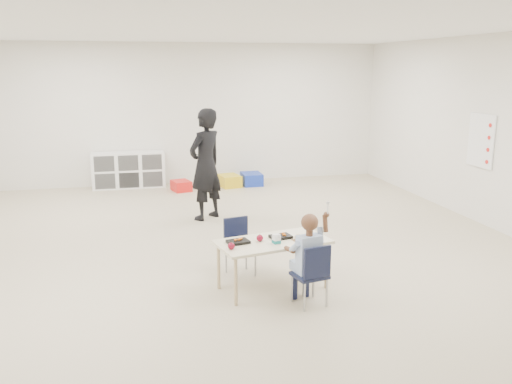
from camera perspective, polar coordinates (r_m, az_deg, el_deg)
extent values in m
plane|color=#BFB193|center=(6.99, -3.01, -6.44)|extent=(9.00, 9.00, 0.00)
plane|color=white|center=(6.61, -3.31, 17.11)|extent=(9.00, 9.00, 0.00)
cube|color=white|center=(11.09, -7.28, 8.14)|extent=(8.00, 0.02, 2.80)
cube|color=white|center=(2.48, 15.73, -9.52)|extent=(8.00, 0.02, 2.80)
cube|color=white|center=(8.33, 25.18, 5.41)|extent=(0.02, 9.00, 2.80)
cube|color=beige|center=(5.75, 1.78, -5.27)|extent=(1.27, 0.82, 0.03)
cube|color=black|center=(5.82, 2.61, -4.72)|extent=(0.25, 0.20, 0.03)
cube|color=black|center=(5.65, -1.89, -5.26)|extent=(0.25, 0.20, 0.03)
cube|color=white|center=(5.62, 2.15, -5.00)|extent=(0.08, 0.08, 0.10)
ellipsoid|color=tan|center=(5.75, 4.52, -4.80)|extent=(0.09, 0.09, 0.07)
sphere|color=maroon|center=(5.70, 0.40, -4.87)|extent=(0.07, 0.07, 0.07)
sphere|color=maroon|center=(5.46, -2.62, -5.70)|extent=(0.07, 0.07, 0.07)
cube|color=white|center=(10.95, -13.26, 2.28)|extent=(1.40, 0.40, 0.70)
cube|color=white|center=(8.81, 22.60, 5.02)|extent=(0.02, 0.60, 0.80)
imported|color=black|center=(8.37, -5.33, 2.89)|extent=(0.75, 0.71, 1.72)
cube|color=red|center=(10.50, -7.88, 0.66)|extent=(0.40, 0.47, 0.20)
cube|color=gold|center=(10.79, -2.83, 1.19)|extent=(0.45, 0.53, 0.23)
cube|color=#1631A7|center=(10.93, -0.47, 1.38)|extent=(0.39, 0.49, 0.24)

